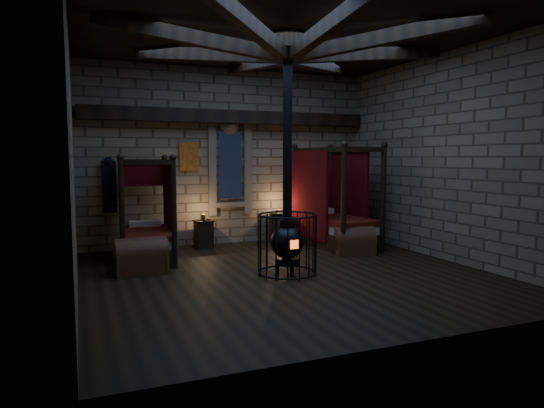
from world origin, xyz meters
name	(u,v)px	position (x,y,z in m)	size (l,w,h in m)	color
room	(286,62)	(0.00, 0.09, 3.74)	(7.02, 7.02, 4.29)	black
bed_left	(147,235)	(-2.16, 2.25, 0.51)	(1.20, 2.04, 2.05)	black
bed_right	(334,221)	(2.19, 2.23, 0.57)	(1.35, 2.31, 2.32)	black
trunk_left	(141,257)	(-2.43, 1.04, 0.30)	(0.93, 0.61, 0.67)	#552D1A
trunk_right	(355,242)	(2.09, 1.13, 0.27)	(0.94, 0.74, 0.61)	#552D1A
nightstand_left	(204,234)	(-0.78, 3.02, 0.33)	(0.44, 0.43, 0.79)	black
nightstand_right	(279,227)	(1.15, 3.12, 0.38)	(0.54, 0.53, 0.81)	black
stove	(287,239)	(-0.01, -0.02, 0.64)	(1.06, 1.06, 4.05)	black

